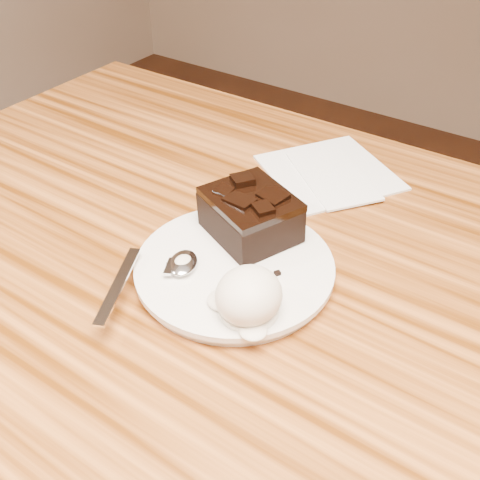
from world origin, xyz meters
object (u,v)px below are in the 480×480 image
Objects in this scene: brownie at (250,217)px; napkin at (329,171)px; ice_cream_scoop at (249,295)px; spoon at (183,264)px; plate at (234,269)px.

napkin is at bearing 89.24° from brownie.
ice_cream_scoop is 0.39× the size of spoon.
ice_cream_scoop is 0.09m from spoon.
ice_cream_scoop is at bearing -57.11° from brownie.
ice_cream_scoop is 0.42× the size of napkin.
brownie is at bearing 49.11° from spoon.
spoon is (-0.02, -0.09, -0.02)m from brownie.
ice_cream_scoop reaches higher than brownie.
spoon reaches higher than napkin.
ice_cream_scoop reaches higher than spoon.
plate is 0.23m from napkin.
plate is 1.25× the size of spoon.
spoon is at bearing -138.03° from plate.
spoon is 0.27m from napkin.
plate is 0.05m from spoon.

